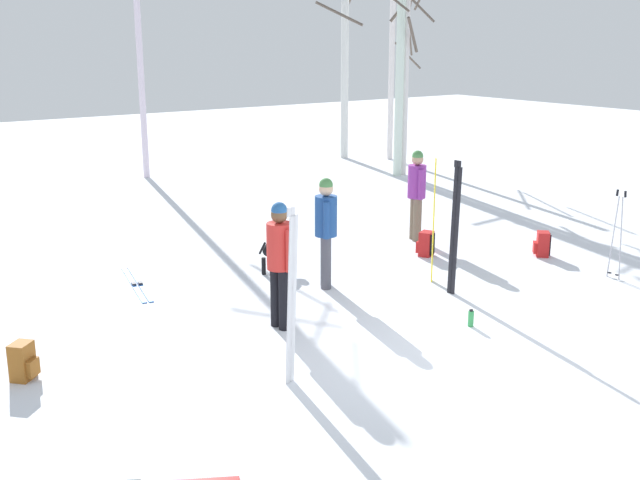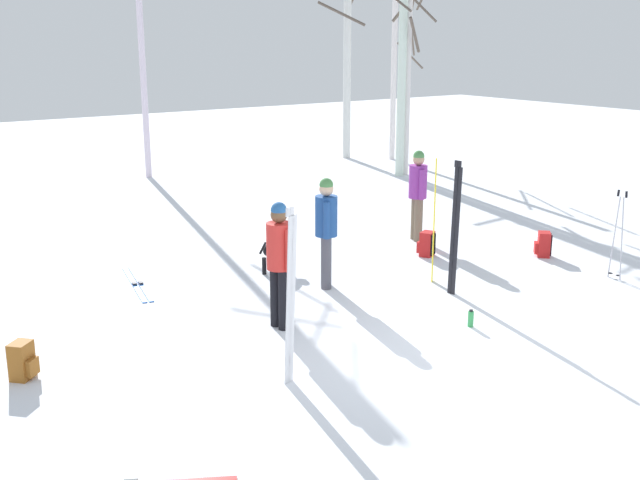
{
  "view_description": "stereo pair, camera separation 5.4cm",
  "coord_description": "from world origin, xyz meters",
  "px_view_note": "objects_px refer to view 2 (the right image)",
  "views": [
    {
      "loc": [
        -6.3,
        -6.32,
        3.82
      ],
      "look_at": [
        -0.23,
        2.32,
        1.0
      ],
      "focal_mm": 43.67,
      "sensor_mm": 36.0,
      "label": 1
    },
    {
      "loc": [
        -6.26,
        -6.35,
        3.82
      ],
      "look_at": [
        -0.23,
        2.32,
        1.0
      ],
      "focal_mm": 43.67,
      "sensor_mm": 36.0,
      "label": 2
    }
  ],
  "objects_px": {
    "person_2": "(280,257)",
    "ski_poles_0": "(619,232)",
    "birch_tree_3": "(408,58)",
    "backpack_1": "(427,244)",
    "ski_pair_lying_1": "(137,283)",
    "backpack_2": "(22,361)",
    "ski_pair_planted_1": "(291,297)",
    "birch_tree_2": "(403,58)",
    "ski_pair_planted_2": "(455,229)",
    "ski_pair_planted_0": "(434,221)",
    "dog": "(276,249)",
    "backpack_0": "(543,245)",
    "person_1": "(326,226)",
    "birch_tree_1": "(141,20)",
    "birch_tree_5": "(395,73)",
    "water_bottle_0": "(471,319)",
    "birch_tree_4": "(347,34)",
    "person_0": "(418,189)"
  },
  "relations": [
    {
      "from": "birch_tree_4",
      "to": "backpack_0",
      "type": "bearing_deg",
      "value": -109.32
    },
    {
      "from": "ski_pair_lying_1",
      "to": "backpack_2",
      "type": "height_order",
      "value": "backpack_2"
    },
    {
      "from": "backpack_0",
      "to": "backpack_2",
      "type": "height_order",
      "value": "same"
    },
    {
      "from": "birch_tree_3",
      "to": "ski_pair_planted_2",
      "type": "bearing_deg",
      "value": -126.83
    },
    {
      "from": "birch_tree_5",
      "to": "ski_pair_lying_1",
      "type": "bearing_deg",
      "value": -147.25
    },
    {
      "from": "ski_pair_lying_1",
      "to": "birch_tree_1",
      "type": "distance_m",
      "value": 10.42
    },
    {
      "from": "dog",
      "to": "birch_tree_2",
      "type": "xyz_separation_m",
      "value": [
        7.52,
        5.65,
        2.78
      ]
    },
    {
      "from": "ski_pair_planted_0",
      "to": "backpack_2",
      "type": "height_order",
      "value": "ski_pair_planted_0"
    },
    {
      "from": "person_2",
      "to": "birch_tree_2",
      "type": "bearing_deg",
      "value": 41.73
    },
    {
      "from": "ski_poles_0",
      "to": "birch_tree_2",
      "type": "xyz_separation_m",
      "value": [
        3.27,
        9.1,
        2.4
      ]
    },
    {
      "from": "backpack_2",
      "to": "birch_tree_5",
      "type": "height_order",
      "value": "birch_tree_5"
    },
    {
      "from": "person_2",
      "to": "ski_pair_planted_0",
      "type": "xyz_separation_m",
      "value": [
        3.04,
        0.33,
        -0.0
      ]
    },
    {
      "from": "birch_tree_1",
      "to": "backpack_0",
      "type": "bearing_deg",
      "value": -77.09
    },
    {
      "from": "birch_tree_3",
      "to": "backpack_1",
      "type": "bearing_deg",
      "value": -128.16
    },
    {
      "from": "birch_tree_2",
      "to": "ski_pair_planted_1",
      "type": "bearing_deg",
      "value": -135.75
    },
    {
      "from": "person_1",
      "to": "ski_poles_0",
      "type": "relative_size",
      "value": 1.19
    },
    {
      "from": "birch_tree_1",
      "to": "birch_tree_2",
      "type": "height_order",
      "value": "birch_tree_1"
    },
    {
      "from": "ski_pair_lying_1",
      "to": "birch_tree_1",
      "type": "xyz_separation_m",
      "value": [
        3.89,
        8.74,
        4.13
      ]
    },
    {
      "from": "backpack_2",
      "to": "birch_tree_4",
      "type": "bearing_deg",
      "value": 40.68
    },
    {
      "from": "ski_pair_planted_0",
      "to": "water_bottle_0",
      "type": "height_order",
      "value": "ski_pair_planted_0"
    },
    {
      "from": "ski_pair_planted_2",
      "to": "backpack_2",
      "type": "bearing_deg",
      "value": 174.14
    },
    {
      "from": "dog",
      "to": "water_bottle_0",
      "type": "relative_size",
      "value": 3.42
    },
    {
      "from": "person_1",
      "to": "backpack_0",
      "type": "bearing_deg",
      "value": -10.88
    },
    {
      "from": "ski_pair_planted_0",
      "to": "birch_tree_4",
      "type": "distance_m",
      "value": 12.99
    },
    {
      "from": "ski_pair_lying_1",
      "to": "birch_tree_4",
      "type": "relative_size",
      "value": 0.26
    },
    {
      "from": "ski_pair_planted_2",
      "to": "ski_poles_0",
      "type": "xyz_separation_m",
      "value": [
        2.68,
        -0.93,
        -0.24
      ]
    },
    {
      "from": "birch_tree_1",
      "to": "birch_tree_5",
      "type": "height_order",
      "value": "birch_tree_1"
    },
    {
      "from": "ski_pair_lying_1",
      "to": "backpack_0",
      "type": "height_order",
      "value": "backpack_0"
    },
    {
      "from": "water_bottle_0",
      "to": "birch_tree_4",
      "type": "relative_size",
      "value": 0.03
    },
    {
      "from": "person_2",
      "to": "birch_tree_5",
      "type": "bearing_deg",
      "value": 44.09
    },
    {
      "from": "dog",
      "to": "backpack_2",
      "type": "relative_size",
      "value": 1.86
    },
    {
      "from": "person_0",
      "to": "birch_tree_1",
      "type": "xyz_separation_m",
      "value": [
        -1.52,
        9.21,
        3.16
      ]
    },
    {
      "from": "person_2",
      "to": "dog",
      "type": "height_order",
      "value": "person_2"
    },
    {
      "from": "dog",
      "to": "ski_pair_planted_0",
      "type": "distance_m",
      "value": 2.64
    },
    {
      "from": "birch_tree_3",
      "to": "birch_tree_5",
      "type": "height_order",
      "value": "birch_tree_3"
    },
    {
      "from": "ski_pair_lying_1",
      "to": "backpack_2",
      "type": "xyz_separation_m",
      "value": [
        -2.39,
        -2.55,
        0.2
      ]
    },
    {
      "from": "dog",
      "to": "birch_tree_4",
      "type": "height_order",
      "value": "birch_tree_4"
    },
    {
      "from": "ski_poles_0",
      "to": "birch_tree_4",
      "type": "bearing_deg",
      "value": 72.53
    },
    {
      "from": "ski_pair_planted_1",
      "to": "birch_tree_2",
      "type": "distance_m",
      "value": 13.56
    },
    {
      "from": "dog",
      "to": "backpack_0",
      "type": "xyz_separation_m",
      "value": [
        4.33,
        -1.94,
        -0.17
      ]
    },
    {
      "from": "person_2",
      "to": "ski_poles_0",
      "type": "distance_m",
      "value": 5.68
    },
    {
      "from": "person_2",
      "to": "ski_poles_0",
      "type": "bearing_deg",
      "value": -12.67
    },
    {
      "from": "ski_pair_planted_1",
      "to": "birch_tree_1",
      "type": "relative_size",
      "value": 0.25
    },
    {
      "from": "backpack_0",
      "to": "birch_tree_1",
      "type": "xyz_separation_m",
      "value": [
        -2.6,
        11.34,
        3.93
      ]
    },
    {
      "from": "ski_pair_planted_0",
      "to": "ski_poles_0",
      "type": "xyz_separation_m",
      "value": [
        2.5,
        -1.58,
        -0.21
      ]
    },
    {
      "from": "backpack_0",
      "to": "ski_pair_lying_1",
      "type": "bearing_deg",
      "value": 158.2
    },
    {
      "from": "person_2",
      "to": "birch_tree_1",
      "type": "xyz_separation_m",
      "value": [
        3.02,
        11.6,
        3.16
      ]
    },
    {
      "from": "backpack_1",
      "to": "birch_tree_1",
      "type": "bearing_deg",
      "value": 95.26
    },
    {
      "from": "person_0",
      "to": "birch_tree_5",
      "type": "height_order",
      "value": "birch_tree_5"
    },
    {
      "from": "person_1",
      "to": "ski_pair_planted_0",
      "type": "relative_size",
      "value": 0.87
    }
  ]
}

